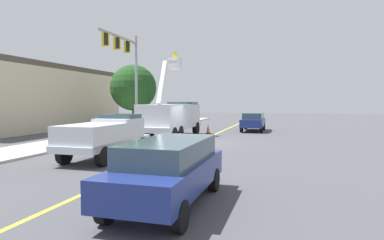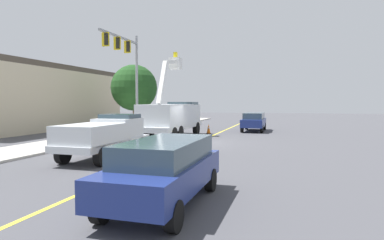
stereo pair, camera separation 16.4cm
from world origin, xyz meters
name	(u,v)px [view 1 (the left image)]	position (x,y,z in m)	size (l,w,h in m)	color
ground	(197,143)	(0.00, 0.00, 0.00)	(120.00, 120.00, 0.00)	#47474C
sidewalk_far_side	(92,138)	(0.47, 7.97, 0.06)	(60.00, 3.60, 0.12)	#B2ADA3
lane_centre_stripe	(197,142)	(0.00, 0.00, 0.00)	(50.00, 0.16, 0.01)	yellow
utility_bucket_truck	(172,116)	(2.51, 2.46, 1.61)	(8.33, 2.99, 6.65)	silver
service_pickup_truck	(106,135)	(-6.84, 3.00, 1.12)	(5.71, 2.46, 2.06)	silver
passing_minivan	(253,121)	(9.55, -3.30, 0.97)	(4.90, 2.18, 1.69)	navy
trailing_sedan	(169,168)	(-12.86, -1.97, 0.97)	(4.90, 2.18, 1.69)	navy
traffic_cone_leading	(116,162)	(-9.65, 1.10, 0.42)	(0.40, 0.40, 0.86)	black
traffic_cone_mid_front	(208,129)	(6.16, 0.33, 0.41)	(0.40, 0.40, 0.83)	black
traffic_signal_mast	(127,62)	(3.99, 6.74, 5.97)	(5.91, 0.76, 8.42)	gray
commercial_building_backdrop	(38,98)	(6.99, 17.58, 3.12)	(20.39, 7.95, 6.25)	beige
street_tree_right	(133,88)	(9.83, 8.66, 4.12)	(4.65, 4.65, 6.46)	brown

